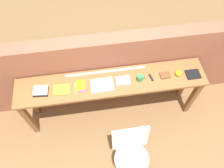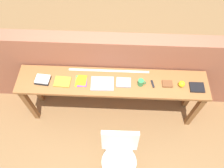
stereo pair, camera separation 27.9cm
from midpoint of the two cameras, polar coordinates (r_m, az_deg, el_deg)
The scene contains 15 objects.
ground_plane at distance 3.49m, azimuth -1.72°, elevation -11.56°, with size 40.00×40.00×0.00m, color olive.
brick_wall_back at distance 3.20m, azimuth -3.50°, elevation 3.40°, with size 6.00×0.20×1.32m, color #9E5B42.
sideboard at distance 2.95m, azimuth -2.84°, elevation -1.05°, with size 2.50×0.44×0.88m.
chair_white_moulded at distance 2.83m, azimuth 2.08°, elevation -17.56°, with size 0.44×0.46×0.89m.
book_stack_leftmost at distance 2.92m, azimuth -20.76°, elevation -1.92°, with size 0.20×0.16×0.05m.
magazine_cycling at distance 2.86m, azimuth -15.79°, elevation -1.67°, with size 0.21×0.16×0.02m, color gold.
pamphlet_pile_colourful at distance 2.84m, azimuth -11.01°, elevation -0.75°, with size 0.16×0.19×0.01m.
book_open_centre at distance 2.80m, azimuth -5.40°, elevation -0.53°, with size 0.29×0.21×0.02m, color #9E9EA3.
book_grey_hardcover at distance 2.82m, azimuth 0.04°, elevation 0.65°, with size 0.19×0.15×0.02m, color #9E9EA3.
mug at distance 2.81m, azimuth 4.52°, elevation 1.36°, with size 0.11×0.08×0.09m.
multitool_folded at distance 2.88m, azimuth 7.46°, elevation 1.46°, with size 0.02×0.11×0.02m, color black.
leather_journal_brown at distance 2.92m, azimuth 11.04°, elevation 2.04°, with size 0.13×0.10×0.02m, color brown.
sports_ball_small at distance 2.94m, azimuth 14.44°, elevation 2.54°, with size 0.08×0.08×0.08m, color yellow.
book_repair_rightmost at distance 3.02m, azimuth 17.97°, elevation 2.24°, with size 0.18×0.15×0.02m, color black.
ruler_metal_back_edge at distance 2.92m, azimuth -4.35°, elevation 3.08°, with size 1.08×0.03×0.00m, color silver.
Camera 1 is at (-0.21, -1.22, 3.26)m, focal length 35.00 mm.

